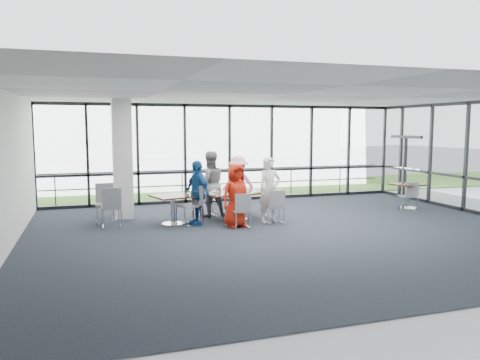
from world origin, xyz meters
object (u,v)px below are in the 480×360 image
object	(u,v)px
chair_main_nl	(241,211)
chair_main_fl	(208,201)
side_table_left	(173,199)
chair_spare_lb	(105,204)
diner_end	(197,193)
main_table	(237,197)
side_table_right	(407,188)
chair_spare_r	(407,196)
diner_near_left	(236,196)
structural_column	(122,159)
chair_spare_la	(111,208)
chair_main_end	(189,206)
diner_near_right	(269,190)
chair_main_nr	(275,207)
chair_main_fr	(236,198)
diner_far_left	(210,184)
diner_far_right	(238,185)

from	to	relation	value
chair_main_nl	chair_main_fl	distance (m)	1.74
side_table_left	chair_spare_lb	xyz separation A→B (m)	(-1.63, 0.69, -0.15)
diner_end	chair_main_fl	xyz separation A→B (m)	(0.52, 1.01, -0.39)
main_table	side_table_right	distance (m)	5.44
chair_spare_r	diner_near_left	bearing A→B (deg)	-158.37
side_table_left	structural_column	bearing A→B (deg)	131.60
side_table_left	chair_spare_la	distance (m)	1.52
diner_near_left	diner_end	size ratio (longest dim) A/B	0.96
chair_main_end	chair_spare_la	bearing A→B (deg)	-121.75
structural_column	diner_near_right	xyz separation A→B (m)	(3.55, -1.79, -0.75)
chair_main_nr	chair_main_fl	distance (m)	2.06
diner_near_right	chair_main_nr	bearing A→B (deg)	-68.69
side_table_right	chair_spare_r	world-z (taller)	chair_spare_r
chair_main_fr	side_table_left	bearing A→B (deg)	9.50
diner_far_left	chair_main_nr	xyz separation A→B (m)	(1.37, -1.41, -0.48)
side_table_right	diner_far_left	bearing A→B (deg)	174.49
structural_column	side_table_right	world-z (taller)	structural_column
chair_main_end	structural_column	bearing A→B (deg)	-155.57
diner_near_left	chair_main_nl	world-z (taller)	diner_near_left
diner_far_right	chair_main_nr	world-z (taller)	diner_far_right
side_table_left	chair_spare_r	distance (m)	6.99
chair_main_nr	side_table_left	bearing A→B (deg)	161.40
chair_main_end	chair_spare_la	xyz separation A→B (m)	(-1.87, 0.34, -0.01)
diner_near_left	chair_main_nl	distance (m)	0.39
side_table_right	diner_far_left	world-z (taller)	diner_far_left
chair_main_fr	chair_main_end	size ratio (longest dim) A/B	0.92
structural_column	chair_main_fl	bearing A→B (deg)	-11.58
chair_spare_lb	side_table_right	bearing A→B (deg)	175.76
side_table_left	chair_main_nl	size ratio (longest dim) A/B	1.38
main_table	chair_spare_lb	xyz separation A→B (m)	(-3.35, 0.62, -0.12)
diner_near_left	diner_near_right	distance (m)	1.03
chair_main_end	chair_spare_lb	size ratio (longest dim) A/B	1.00
diner_near_left	chair_main_fr	world-z (taller)	diner_near_left
chair_main_fl	chair_main_nr	bearing A→B (deg)	130.02
structural_column	diner_end	distance (m)	2.39
diner_near_right	chair_spare_lb	bearing A→B (deg)	154.70
chair_spare_r	diner_end	bearing A→B (deg)	-164.48
chair_main_end	diner_far_left	bearing A→B (deg)	118.26
chair_main_fl	chair_spare_la	bearing A→B (deg)	10.85
structural_column	chair_spare_lb	distance (m)	1.34
diner_near_left	diner_near_right	bearing A→B (deg)	-1.20
chair_main_nl	chair_spare_lb	size ratio (longest dim) A/B	0.86
diner_near_right	chair_spare_r	size ratio (longest dim) A/B	2.07
chair_spare_la	diner_far_left	bearing A→B (deg)	16.45
diner_end	chair_spare_r	distance (m)	6.40
chair_spare_la	structural_column	bearing A→B (deg)	75.67
side_table_right	diner_near_left	bearing A→B (deg)	-170.84
diner_near_right	chair_main_end	xyz separation A→B (m)	(-2.05, 0.33, -0.36)
diner_near_right	chair_main_end	world-z (taller)	diner_near_right
diner_far_right	chair_spare_r	xyz separation A→B (m)	(4.97, -0.96, -0.41)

